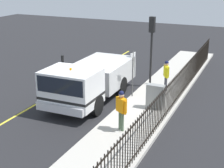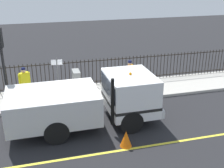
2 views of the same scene
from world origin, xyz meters
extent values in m
plane|color=#232326|center=(0.00, 0.00, 0.00)|extent=(53.26, 53.26, 0.00)
cube|color=#B7B2A8|center=(2.72, 0.00, 0.07)|extent=(2.56, 24.21, 0.15)
cube|color=yellow|center=(-2.52, 0.00, 0.00)|extent=(0.12, 21.79, 0.01)
cube|color=white|center=(-0.30, -2.00, 1.29)|extent=(2.47, 1.97, 1.62)
cube|color=black|center=(-0.30, -2.00, 1.65)|extent=(2.27, 2.00, 0.71)
cube|color=silver|center=(-0.31, 1.29, 1.09)|extent=(2.48, 3.67, 1.21)
cube|color=silver|center=(-0.29, -3.06, 0.63)|extent=(2.33, 0.21, 0.36)
cube|color=black|center=(-0.30, -2.00, 0.93)|extent=(2.49, 1.98, 0.12)
cylinder|color=black|center=(0.81, -1.70, 0.48)|extent=(0.31, 0.96, 0.96)
cylinder|color=black|center=(-1.41, -1.72, 0.48)|extent=(0.31, 0.96, 0.96)
cylinder|color=black|center=(0.79, 1.30, 0.48)|extent=(0.31, 0.96, 0.96)
cylinder|color=black|center=(-1.42, 1.28, 0.48)|extent=(0.31, 0.96, 0.96)
sphere|color=orange|center=(-0.30, -2.00, 2.15)|extent=(0.12, 0.12, 0.12)
cylinder|color=black|center=(-1.38, -0.93, 1.45)|extent=(0.14, 0.14, 1.95)
cube|color=orange|center=(2.54, -2.93, 1.25)|extent=(0.52, 0.44, 0.60)
sphere|color=tan|center=(2.54, -2.93, 1.66)|extent=(0.22, 0.22, 0.22)
sphere|color=#14193F|center=(2.54, -2.93, 1.74)|extent=(0.21, 0.21, 0.21)
cylinder|color=#4C6047|center=(2.62, -2.98, 0.55)|extent=(0.12, 0.12, 0.80)
cylinder|color=#4C6047|center=(2.47, -2.88, 0.55)|extent=(0.12, 0.12, 0.80)
cylinder|color=orange|center=(2.77, -3.07, 1.22)|extent=(0.09, 0.09, 0.57)
cylinder|color=orange|center=(2.32, -2.78, 1.22)|extent=(0.09, 0.09, 0.57)
cube|color=yellow|center=(2.89, 2.44, 1.23)|extent=(0.40, 0.51, 0.58)
sphere|color=tan|center=(2.89, 2.44, 1.63)|extent=(0.22, 0.22, 0.22)
sphere|color=#14193F|center=(2.89, 2.44, 1.70)|extent=(0.21, 0.21, 0.21)
cylinder|color=#3F3F47|center=(2.85, 2.52, 0.54)|extent=(0.12, 0.12, 0.78)
cylinder|color=#3F3F47|center=(2.93, 2.37, 0.54)|extent=(0.12, 0.12, 0.78)
cylinder|color=yellow|center=(2.77, 2.68, 1.20)|extent=(0.09, 0.09, 0.56)
cylinder|color=yellow|center=(3.01, 2.21, 1.20)|extent=(0.09, 0.09, 0.56)
cylinder|color=black|center=(3.85, -9.64, 0.90)|extent=(0.04, 0.04, 1.51)
cylinder|color=black|center=(3.85, -9.42, 0.90)|extent=(0.04, 0.04, 1.51)
cylinder|color=black|center=(3.85, -9.21, 0.90)|extent=(0.04, 0.04, 1.51)
cylinder|color=black|center=(3.85, -8.99, 0.90)|extent=(0.04, 0.04, 1.51)
cylinder|color=black|center=(3.85, -8.77, 0.90)|extent=(0.04, 0.04, 1.51)
cylinder|color=black|center=(3.85, -8.56, 0.90)|extent=(0.04, 0.04, 1.51)
cylinder|color=black|center=(3.85, -8.34, 0.90)|extent=(0.04, 0.04, 1.51)
cylinder|color=black|center=(3.85, -8.12, 0.90)|extent=(0.04, 0.04, 1.51)
cylinder|color=black|center=(3.85, -7.91, 0.90)|extent=(0.04, 0.04, 1.51)
cylinder|color=black|center=(3.85, -7.69, 0.90)|extent=(0.04, 0.04, 1.51)
cylinder|color=black|center=(3.85, -7.47, 0.90)|extent=(0.04, 0.04, 1.51)
cylinder|color=black|center=(3.85, -7.26, 0.90)|extent=(0.04, 0.04, 1.51)
cylinder|color=black|center=(3.85, -7.04, 0.90)|extent=(0.04, 0.04, 1.51)
cylinder|color=black|center=(3.85, -6.82, 0.90)|extent=(0.04, 0.04, 1.51)
cylinder|color=black|center=(3.85, -6.61, 0.90)|extent=(0.04, 0.04, 1.51)
cylinder|color=black|center=(3.85, -6.39, 0.90)|extent=(0.04, 0.04, 1.51)
cylinder|color=black|center=(3.85, -6.17, 0.90)|extent=(0.04, 0.04, 1.51)
cylinder|color=black|center=(3.85, -5.96, 0.90)|extent=(0.04, 0.04, 1.51)
cylinder|color=black|center=(3.85, -5.74, 0.90)|extent=(0.04, 0.04, 1.51)
cylinder|color=black|center=(3.85, -5.52, 0.90)|extent=(0.04, 0.04, 1.51)
cylinder|color=black|center=(3.85, -5.31, 0.90)|extent=(0.04, 0.04, 1.51)
cylinder|color=black|center=(3.85, -5.09, 0.90)|extent=(0.04, 0.04, 1.51)
cylinder|color=black|center=(3.85, -4.87, 0.90)|extent=(0.04, 0.04, 1.51)
cylinder|color=black|center=(3.85, -4.66, 0.90)|extent=(0.04, 0.04, 1.51)
cylinder|color=black|center=(3.85, -4.44, 0.90)|extent=(0.04, 0.04, 1.51)
cylinder|color=black|center=(3.85, -4.22, 0.90)|extent=(0.04, 0.04, 1.51)
cylinder|color=black|center=(3.85, -4.01, 0.90)|extent=(0.04, 0.04, 1.51)
cylinder|color=black|center=(3.85, -3.79, 0.90)|extent=(0.04, 0.04, 1.51)
cylinder|color=black|center=(3.85, -3.57, 0.90)|extent=(0.04, 0.04, 1.51)
cylinder|color=black|center=(3.85, -3.36, 0.90)|extent=(0.04, 0.04, 1.51)
cylinder|color=black|center=(3.85, -3.14, 0.90)|extent=(0.04, 0.04, 1.51)
cylinder|color=black|center=(3.85, -2.92, 0.90)|extent=(0.04, 0.04, 1.51)
cylinder|color=black|center=(3.85, -2.71, 0.90)|extent=(0.04, 0.04, 1.51)
cylinder|color=black|center=(3.85, -2.49, 0.90)|extent=(0.04, 0.04, 1.51)
cylinder|color=black|center=(3.85, -2.27, 0.90)|extent=(0.04, 0.04, 1.51)
cylinder|color=black|center=(3.85, -2.06, 0.90)|extent=(0.04, 0.04, 1.51)
cylinder|color=black|center=(3.85, -1.84, 0.90)|extent=(0.04, 0.04, 1.51)
cylinder|color=black|center=(3.85, -1.62, 0.90)|extent=(0.04, 0.04, 1.51)
cylinder|color=black|center=(3.85, -1.41, 0.90)|extent=(0.04, 0.04, 1.51)
cylinder|color=black|center=(3.85, -1.19, 0.90)|extent=(0.04, 0.04, 1.51)
cylinder|color=black|center=(3.85, -0.97, 0.90)|extent=(0.04, 0.04, 1.51)
cylinder|color=black|center=(3.85, -0.76, 0.90)|extent=(0.04, 0.04, 1.51)
cylinder|color=black|center=(3.85, -0.54, 0.90)|extent=(0.04, 0.04, 1.51)
cylinder|color=black|center=(3.85, -0.32, 0.90)|extent=(0.04, 0.04, 1.51)
cylinder|color=black|center=(3.85, -0.11, 0.90)|extent=(0.04, 0.04, 1.51)
cylinder|color=black|center=(3.85, 0.11, 0.90)|extent=(0.04, 0.04, 1.51)
cylinder|color=black|center=(3.85, 0.32, 0.90)|extent=(0.04, 0.04, 1.51)
cylinder|color=black|center=(3.85, 0.54, 0.90)|extent=(0.04, 0.04, 1.51)
cylinder|color=black|center=(3.85, 0.76, 0.90)|extent=(0.04, 0.04, 1.51)
cylinder|color=black|center=(3.85, 0.97, 0.90)|extent=(0.04, 0.04, 1.51)
cylinder|color=black|center=(3.85, 1.19, 0.90)|extent=(0.04, 0.04, 1.51)
cylinder|color=black|center=(3.85, 1.41, 0.90)|extent=(0.04, 0.04, 1.51)
cylinder|color=black|center=(3.85, 1.62, 0.90)|extent=(0.04, 0.04, 1.51)
cylinder|color=black|center=(3.85, 1.84, 0.90)|extent=(0.04, 0.04, 1.51)
cylinder|color=black|center=(3.85, 2.06, 0.90)|extent=(0.04, 0.04, 1.51)
cylinder|color=black|center=(3.85, 2.27, 0.90)|extent=(0.04, 0.04, 1.51)
cylinder|color=black|center=(3.85, 2.49, 0.90)|extent=(0.04, 0.04, 1.51)
cylinder|color=black|center=(3.85, 2.71, 0.90)|extent=(0.04, 0.04, 1.51)
cylinder|color=black|center=(3.85, 2.92, 0.90)|extent=(0.04, 0.04, 1.51)
cylinder|color=black|center=(3.85, 3.14, 0.90)|extent=(0.04, 0.04, 1.51)
cylinder|color=black|center=(3.85, 3.36, 0.90)|extent=(0.04, 0.04, 1.51)
cylinder|color=black|center=(3.85, 3.57, 0.90)|extent=(0.04, 0.04, 1.51)
cube|color=black|center=(3.85, 0.00, 1.54)|extent=(0.04, 20.58, 0.04)
cube|color=black|center=(3.85, 0.00, 0.33)|extent=(0.04, 20.58, 0.04)
cylinder|color=black|center=(1.78, 3.19, 2.05)|extent=(0.12, 0.12, 3.80)
sphere|color=green|center=(1.78, 3.19, 3.27)|extent=(0.16, 0.16, 0.16)
cube|color=gray|center=(3.11, -0.16, 0.73)|extent=(0.82, 0.36, 1.16)
cone|color=orange|center=(-2.30, -1.21, 0.32)|extent=(0.45, 0.45, 0.65)
cylinder|color=#4C4C4C|center=(1.56, 0.89, 1.34)|extent=(0.06, 0.06, 2.38)
cube|color=white|center=(1.56, 0.89, 2.32)|extent=(0.10, 0.50, 0.24)
camera|label=1|loc=(7.32, -14.53, 6.38)|focal=54.58mm
camera|label=2|loc=(-11.08, 1.69, 6.20)|focal=46.02mm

